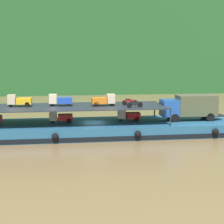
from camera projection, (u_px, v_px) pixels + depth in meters
name	position (u px, v px, depth m)	size (l,w,h in m)	color
ground_plane	(94.00, 135.00, 42.16)	(400.00, 400.00, 0.00)	brown
hillside_far_bank	(74.00, 11.00, 99.05)	(126.64, 35.01, 39.42)	#235628
cargo_barge	(94.00, 128.00, 42.02)	(33.70, 8.58, 1.50)	#23567A
covered_lorry	(190.00, 107.00, 43.10)	(7.86, 2.30, 3.10)	#1E4C99
cargo_rack	(61.00, 107.00, 41.12)	(24.50, 7.18, 2.00)	#232833
mini_truck_lower_aft	(60.00, 117.00, 41.70)	(2.76, 1.24, 1.38)	red
mini_truck_lower_mid	(128.00, 115.00, 43.01)	(2.79, 1.29, 1.38)	red
mini_truck_upper_mid	(19.00, 101.00, 40.93)	(2.76, 1.24, 1.38)	gold
mini_truck_upper_fore	(60.00, 100.00, 41.53)	(2.77, 1.25, 1.38)	#1E47B7
mini_truck_upper_bow	(104.00, 100.00, 41.50)	(2.78, 1.27, 1.38)	orange
motorcycle_upper_port	(135.00, 104.00, 40.06)	(1.90, 0.55, 0.87)	black
motorcycle_upper_centre	(130.00, 102.00, 42.15)	(1.90, 0.55, 0.87)	black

